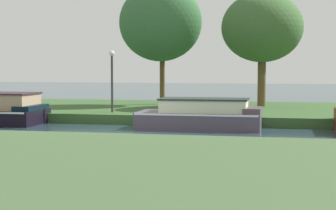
{
  "coord_description": "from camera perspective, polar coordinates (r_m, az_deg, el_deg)",
  "views": [
    {
      "loc": [
        5.36,
        -19.49,
        2.38
      ],
      "look_at": [
        0.95,
        1.2,
        0.9
      ],
      "focal_mm": 57.97,
      "sensor_mm": 36.0,
      "label": 1
    }
  ],
  "objects": [
    {
      "name": "ground_plane",
      "position": [
        20.35,
        -3.33,
        -2.72
      ],
      "size": [
        120.0,
        120.0,
        0.0
      ],
      "primitive_type": "plane",
      "color": "#283C46"
    },
    {
      "name": "riverbank_far",
      "position": [
        27.11,
        0.59,
        -0.61
      ],
      "size": [
        72.0,
        10.0,
        0.4
      ],
      "primitive_type": "cube",
      "color": "#35572A",
      "rests_on": "ground_plane"
    },
    {
      "name": "riverbank_near",
      "position": [
        11.98,
        -14.88,
        -6.62
      ],
      "size": [
        72.0,
        10.0,
        0.4
      ],
      "primitive_type": "cube",
      "color": "#415A36",
      "rests_on": "ground_plane"
    },
    {
      "name": "slate_barge",
      "position": [
        21.0,
        3.54,
        -1.1
      ],
      "size": [
        4.76,
        1.97,
        1.18
      ],
      "color": "#504453",
      "rests_on": "ground_plane"
    },
    {
      "name": "willow_tree_left",
      "position": [
        28.71,
        -0.82,
        8.68
      ],
      "size": [
        4.38,
        3.41,
        6.38
      ],
      "color": "brown",
      "rests_on": "riverbank_far"
    },
    {
      "name": "willow_tree_centre",
      "position": [
        27.72,
        9.87,
        8.01
      ],
      "size": [
        4.06,
        4.54,
        5.7
      ],
      "color": "brown",
      "rests_on": "riverbank_far"
    },
    {
      "name": "lamp_post",
      "position": [
        23.85,
        -5.91,
        3.35
      ],
      "size": [
        0.24,
        0.24,
        2.71
      ],
      "color": "#333338",
      "rests_on": "riverbank_far"
    },
    {
      "name": "mooring_post_near",
      "position": [
        25.25,
        -16.81,
        -0.06
      ],
      "size": [
        0.15,
        0.15,
        0.53
      ],
      "primitive_type": "cylinder",
      "color": "#43362D",
      "rests_on": "riverbank_far"
    }
  ]
}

